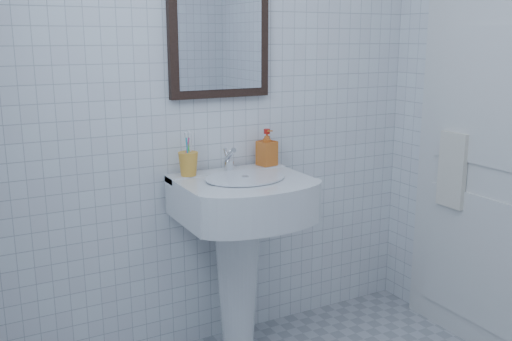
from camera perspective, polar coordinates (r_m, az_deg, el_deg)
wall_back at (r=2.74m, az=-3.60°, el=7.55°), size 2.20×0.02×2.50m
washbasin at (r=2.69m, az=-1.65°, el=-6.55°), size 0.59×0.43×0.91m
faucet at (r=2.69m, az=-2.72°, el=0.93°), size 0.05×0.11×0.12m
toothbrush_cup at (r=2.62m, az=-6.78°, el=0.66°), size 0.12×0.12×0.11m
soap_dispenser at (r=2.81m, az=1.09°, el=2.33°), size 0.10×0.10×0.18m
wall_mirror at (r=2.71m, az=-3.67°, el=13.83°), size 0.50×0.04×0.62m
bathroom_door at (r=2.93m, az=21.85°, el=2.03°), size 0.04×0.80×2.00m
towel_ring at (r=3.00m, az=19.54°, el=3.43°), size 0.01×0.18×0.18m
hand_towel at (r=3.02m, az=19.03°, el=0.04°), size 0.03×0.16×0.38m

